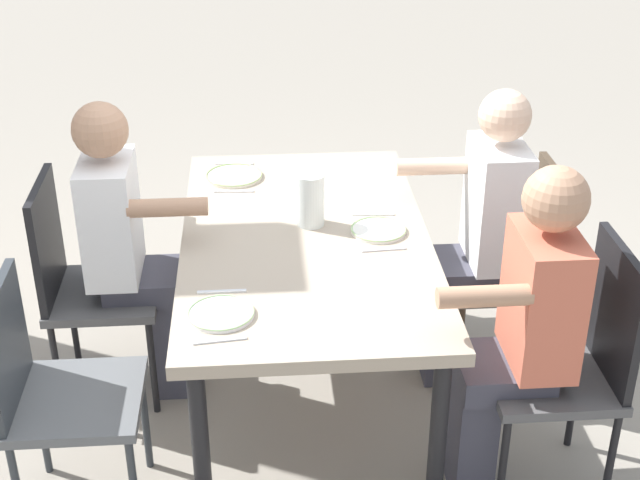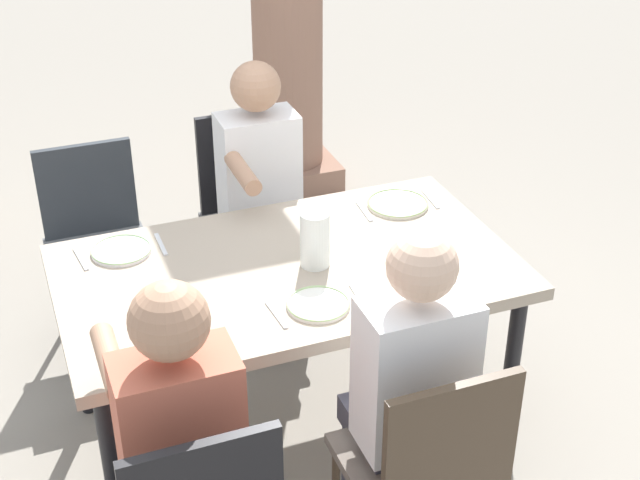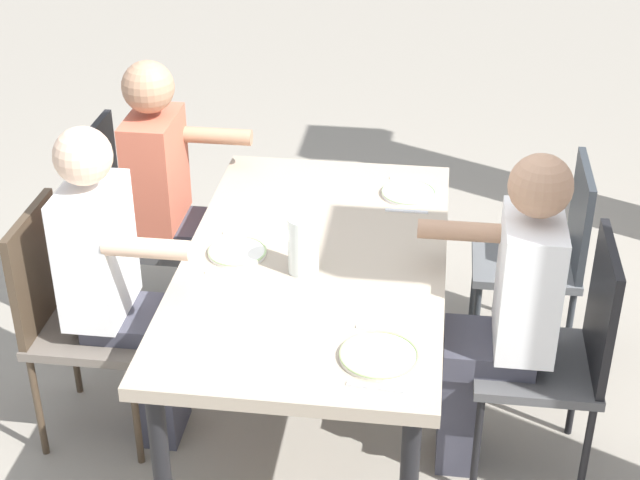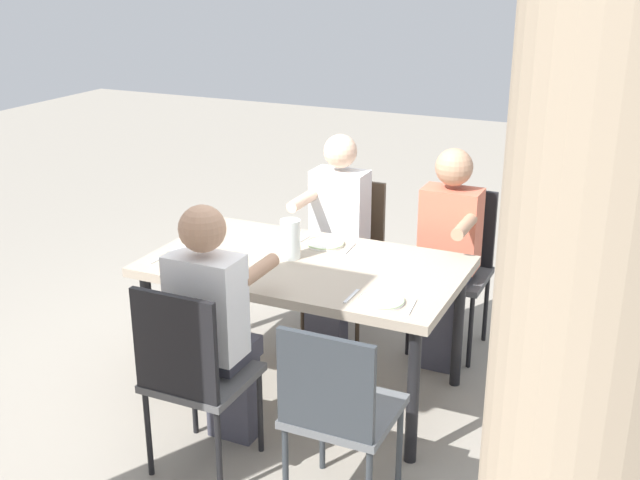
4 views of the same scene
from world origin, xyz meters
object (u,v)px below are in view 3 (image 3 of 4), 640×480
Objects in this scene: chair_mid_north at (562,347)px; plate_0 at (409,193)px; chair_west_south at (128,217)px; diner_guest_third at (116,281)px; dining_table at (315,273)px; plate_1 at (237,252)px; chair_mid_south at (72,310)px; water_pitcher at (303,248)px; plate_2 at (379,355)px; diner_man_white at (173,193)px; chair_west_north at (546,249)px; diner_woman_green at (506,308)px.

chair_mid_north reaches higher than plate_0.
chair_west_south is 1.02× the size of chair_mid_north.
plate_0 is at bearing 123.63° from diner_guest_third.
plate_0 is at bearing -139.23° from chair_mid_north.
plate_0 reaches higher than dining_table.
chair_west_south is at bearing -133.72° from plate_1.
chair_west_south is at bearing -165.22° from diner_guest_third.
water_pitcher is (-0.03, 0.87, 0.32)m from chair_mid_south.
dining_table is 0.73m from diner_guest_third.
plate_2 is 1.16× the size of water_pitcher.
chair_west_south reaches higher than chair_mid_north.
diner_guest_third is at bearing -1.57° from diner_man_white.
chair_west_north is 3.67× the size of plate_2.
diner_guest_third reaches higher than plate_2.
plate_1 is (-0.12, 0.62, 0.23)m from chair_mid_south.
chair_mid_south is at bearing -87.72° from water_pitcher.
diner_guest_third reaches higher than water_pitcher.
plate_0 is (-0.55, 0.32, 0.08)m from dining_table.
water_pitcher reaches higher than dining_table.
chair_west_north is at bearing 93.01° from plate_0.
chair_west_south is 4.49× the size of plate_1.
plate_2 is at bearing -54.49° from chair_mid_north.
dining_table is 1.30× the size of diner_man_white.
dining_table is 1.81× the size of chair_west_north.
chair_mid_north is at bearing 125.51° from plate_2.
diner_guest_third is 0.45m from plate_1.
chair_mid_north is at bearing 65.88° from diner_man_white.
diner_man_white is 0.99× the size of diner_guest_third.
water_pitcher reaches higher than chair_west_north.
chair_mid_north reaches higher than dining_table.
chair_west_north reaches higher than plate_2.
water_pitcher is at bearing 92.28° from chair_mid_south.
diner_guest_third is 6.03× the size of water_pitcher.
chair_west_south reaches higher than chair_mid_south.
dining_table is 0.30m from plate_1.
chair_mid_south is 1.41m from plate_0.
diner_guest_third reaches higher than diner_woman_green.
plate_2 is at bearing 25.86° from dining_table.
plate_0 is 0.82m from plate_1.
plate_1 is at bearing 34.58° from diner_man_white.
chair_west_north is at bearing 126.26° from water_pitcher.
chair_west_south is at bearing -91.44° from plate_0.
plate_0 is (0.03, 1.22, 0.22)m from chair_west_south.
chair_mid_north is 0.75× the size of diner_man_white.
chair_mid_north is (0.71, 0.01, 0.01)m from chair_west_north.
diner_guest_third is (0.01, -1.41, 0.00)m from diner_woman_green.
plate_2 is at bearing 45.64° from chair_west_south.
chair_west_south is 0.25m from diner_man_white.
diner_woman_green reaches higher than chair_mid_south.
chair_mid_south is (0.13, -0.90, -0.15)m from dining_table.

